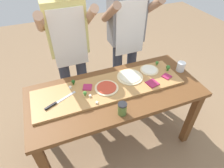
# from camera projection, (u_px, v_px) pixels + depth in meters

# --- Properties ---
(ground_plane) EXTENTS (8.00, 8.00, 0.00)m
(ground_plane) POSITION_uv_depth(u_px,v_px,m) (115.00, 138.00, 2.26)
(ground_plane) COLOR #896B4C
(prep_table) EXTENTS (1.62, 0.72, 0.78)m
(prep_table) POSITION_uv_depth(u_px,v_px,m) (116.00, 99.00, 1.83)
(prep_table) COLOR brown
(prep_table) RESTS_ON ground
(cutting_board) EXTENTS (1.40, 0.40, 0.02)m
(cutting_board) POSITION_uv_depth(u_px,v_px,m) (109.00, 87.00, 1.77)
(cutting_board) COLOR #B27F47
(cutting_board) RESTS_ON prep_table
(chefs_knife) EXTENTS (0.29, 0.15, 0.02)m
(chefs_knife) POSITION_uv_depth(u_px,v_px,m) (56.00, 103.00, 1.59)
(chefs_knife) COLOR #B7BABF
(chefs_knife) RESTS_ON cutting_board
(pizza_whole_cheese_artichoke) EXTENTS (0.26, 0.26, 0.02)m
(pizza_whole_cheese_artichoke) POSITION_uv_depth(u_px,v_px,m) (130.00, 77.00, 1.86)
(pizza_whole_cheese_artichoke) COLOR beige
(pizza_whole_cheese_artichoke) RESTS_ON cutting_board
(pizza_whole_tomato_red) EXTENTS (0.22, 0.22, 0.02)m
(pizza_whole_tomato_red) POSITION_uv_depth(u_px,v_px,m) (107.00, 88.00, 1.74)
(pizza_whole_tomato_red) COLOR beige
(pizza_whole_tomato_red) RESTS_ON cutting_board
(pizza_whole_white_garlic) EXTENTS (0.19, 0.19, 0.02)m
(pizza_whole_white_garlic) POSITION_uv_depth(u_px,v_px,m) (149.00, 70.00, 1.95)
(pizza_whole_white_garlic) COLOR beige
(pizza_whole_white_garlic) RESTS_ON cutting_board
(pizza_slice_center) EXTENTS (0.11, 0.11, 0.01)m
(pizza_slice_center) POSITION_uv_depth(u_px,v_px,m) (87.00, 87.00, 1.75)
(pizza_slice_center) COLOR #9E234C
(pizza_slice_center) RESTS_ON cutting_board
(pizza_slice_far_right) EXTENTS (0.12, 0.12, 0.01)m
(pizza_slice_far_right) POSITION_uv_depth(u_px,v_px,m) (152.00, 83.00, 1.79)
(pizza_slice_far_right) COLOR #9E234C
(pizza_slice_far_right) RESTS_ON cutting_board
(pizza_slice_far_left) EXTENTS (0.10, 0.10, 0.01)m
(pizza_slice_far_left) POSITION_uv_depth(u_px,v_px,m) (167.00, 76.00, 1.87)
(pizza_slice_far_left) COLOR #9E234C
(pizza_slice_far_left) RESTS_ON cutting_board
(broccoli_floret_front_right) EXTENTS (0.03, 0.03, 0.05)m
(broccoli_floret_front_right) POSITION_uv_depth(u_px,v_px,m) (157.00, 63.00, 2.01)
(broccoli_floret_front_right) COLOR #487A23
(broccoli_floret_front_right) RESTS_ON cutting_board
(broccoli_floret_front_left) EXTENTS (0.04, 0.04, 0.06)m
(broccoli_floret_front_left) POSITION_uv_depth(u_px,v_px,m) (168.00, 68.00, 1.93)
(broccoli_floret_front_left) COLOR #3F7220
(broccoli_floret_front_left) RESTS_ON cutting_board
(broccoli_floret_center_right) EXTENTS (0.03, 0.03, 0.05)m
(broccoli_floret_center_right) POSITION_uv_depth(u_px,v_px,m) (85.00, 93.00, 1.65)
(broccoli_floret_center_right) COLOR #487A23
(broccoli_floret_center_right) RESTS_ON cutting_board
(broccoli_floret_center_left) EXTENTS (0.03, 0.03, 0.05)m
(broccoli_floret_center_left) POSITION_uv_depth(u_px,v_px,m) (73.00, 82.00, 1.77)
(broccoli_floret_center_left) COLOR #2C5915
(broccoli_floret_center_left) RESTS_ON cutting_board
(cheese_crumble_a) EXTENTS (0.03, 0.03, 0.02)m
(cheese_crumble_a) POSITION_uv_depth(u_px,v_px,m) (97.00, 103.00, 1.59)
(cheese_crumble_a) COLOR silver
(cheese_crumble_a) RESTS_ON cutting_board
(cheese_crumble_b) EXTENTS (0.03, 0.03, 0.02)m
(cheese_crumble_b) POSITION_uv_depth(u_px,v_px,m) (70.00, 87.00, 1.74)
(cheese_crumble_b) COLOR white
(cheese_crumble_b) RESTS_ON cutting_board
(cheese_crumble_c) EXTENTS (0.02, 0.02, 0.02)m
(cheese_crumble_c) POSITION_uv_depth(u_px,v_px,m) (90.00, 96.00, 1.65)
(cheese_crumble_c) COLOR silver
(cheese_crumble_c) RESTS_ON cutting_board
(flour_cup) EXTENTS (0.08, 0.08, 0.10)m
(flour_cup) POSITION_uv_depth(u_px,v_px,m) (181.00, 67.00, 1.96)
(flour_cup) COLOR white
(flour_cup) RESTS_ON prep_table
(sauce_jar) EXTENTS (0.07, 0.07, 0.11)m
(sauce_jar) POSITION_uv_depth(u_px,v_px,m) (122.00, 109.00, 1.51)
(sauce_jar) COLOR #517033
(sauce_jar) RESTS_ON prep_table
(cook_left) EXTENTS (0.54, 0.39, 1.67)m
(cook_left) POSITION_uv_depth(u_px,v_px,m) (69.00, 44.00, 1.98)
(cook_left) COLOR #333847
(cook_left) RESTS_ON ground
(cook_right) EXTENTS (0.54, 0.39, 1.67)m
(cook_right) POSITION_uv_depth(u_px,v_px,m) (126.00, 33.00, 2.17)
(cook_right) COLOR #333847
(cook_right) RESTS_ON ground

